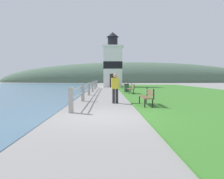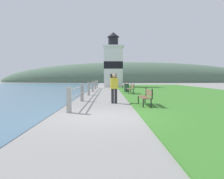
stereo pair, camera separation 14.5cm
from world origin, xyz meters
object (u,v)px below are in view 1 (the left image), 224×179
(park_bench_midway, at_px, (131,88))
(person_strolling, at_px, (115,87))
(lighthouse, at_px, (113,64))
(trash_bin, at_px, (126,88))
(park_bench_near, at_px, (147,96))
(park_bench_far, at_px, (125,85))

(park_bench_midway, height_order, person_strolling, person_strolling)
(lighthouse, height_order, person_strolling, lighthouse)
(lighthouse, bearing_deg, person_strolling, -91.00)
(person_strolling, height_order, trash_bin, person_strolling)
(park_bench_near, distance_m, park_bench_far, 15.71)
(park_bench_midway, relative_size, park_bench_far, 0.92)
(park_bench_midway, height_order, park_bench_far, same)
(park_bench_far, xyz_separation_m, person_strolling, (-1.77, -14.40, 0.38))
(park_bench_near, bearing_deg, park_bench_midway, -90.21)
(park_bench_midway, distance_m, person_strolling, 6.99)
(lighthouse, distance_m, person_strolling, 21.57)
(park_bench_near, xyz_separation_m, park_bench_far, (0.18, 15.70, -0.00))
(lighthouse, distance_m, trash_bin, 12.99)
(park_bench_far, height_order, lighthouse, lighthouse)
(lighthouse, bearing_deg, park_bench_far, -78.73)
(park_bench_near, bearing_deg, person_strolling, -39.26)
(park_bench_near, distance_m, park_bench_midway, 8.10)
(park_bench_far, bearing_deg, park_bench_midway, 82.13)
(trash_bin, bearing_deg, person_strolling, -99.12)
(lighthouse, height_order, trash_bin, lighthouse)
(park_bench_midway, relative_size, trash_bin, 1.95)
(lighthouse, xyz_separation_m, person_strolling, (-0.38, -21.40, -2.67))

